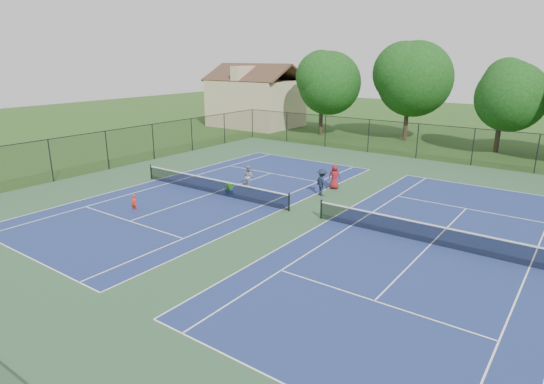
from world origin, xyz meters
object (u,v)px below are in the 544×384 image
Objects in this scene: instructor at (249,177)px; ball_hopper at (229,187)px; tree_back_b at (410,76)px; bystander_b at (322,182)px; tree_back_c at (504,91)px; bystander_c at (334,177)px; clapboard_house at (256,101)px; tree_back_a at (322,79)px; ball_crate at (229,192)px; child_player at (134,203)px.

ball_hopper is at bearing 104.51° from instructor.
instructor is 4.03× the size of ball_hopper.
bystander_b is (2.92, -22.25, -5.73)m from tree_back_b.
ball_hopper is at bearing -114.34° from tree_back_c.
tree_back_b is 21.41m from bystander_c.
bystander_c is (4.77, 3.12, 0.07)m from instructor.
clapboard_house reaches higher than bystander_b.
tree_back_a is 22.48× the size of ball_crate.
tree_back_c is at bearing 65.66° from ball_hopper.
clapboard_house is 26.52× the size of ball_crate.
clapboard_house is at bearing 124.75° from ball_hopper.
bystander_b is (-6.08, -21.25, -4.62)m from tree_back_c.
bystander_b is 5.94m from ball_crate.
child_player is at bearing 79.22° from bystander_b.
tree_back_c reaches higher than bystander_b.
tree_back_c reaches higher than ball_crate.
tree_back_c reaches higher than clapboard_house.
tree_back_b is at bearing 66.27° from child_player.
ball_crate is (-2.05, -25.43, -6.45)m from tree_back_b.
tree_back_c reaches higher than bystander_c.
tree_back_a reaches higher than bystander_b.
clapboard_house is at bearing -35.90° from instructor.
instructor is 5.06m from bystander_b.
clapboard_house is 30.62m from bystander_b.
child_player is 0.56× the size of bystander_b.
tree_back_c reaches higher than instructor.
bystander_b is (4.89, 1.29, 0.11)m from instructor.
tree_back_a is 30.09m from child_player.
tree_back_c is 22.29× the size of ball_hopper.
bystander_b is at bearing -44.11° from clapboard_house.
instructor is at bearing -94.77° from tree_back_b.
tree_back_c is 5.05× the size of bystander_c.
tree_back_a is at bearing -76.74° from bystander_c.
ball_hopper is at bearing 53.78° from child_player.
tree_back_a is 23.27m from instructor.
tree_back_b reaches higher than clapboard_house.
ball_crate is at bearing 60.19° from bystander_b.
ball_hopper is (-2.05, -25.43, -6.12)m from tree_back_b.
bystander_c reaches higher than ball_hopper.
tree_back_a reaches higher than child_player.
tree_back_c is at bearing 50.31° from child_player.
tree_back_b is 0.93× the size of clapboard_house.
instructor reaches higher than ball_crate.
instructor is at bearing -71.92° from tree_back_a.
bystander_c is at bearing -41.69° from clapboard_house.
ball_crate is (-4.85, -5.01, -0.69)m from bystander_c.
clapboard_house reaches higher than ball_hopper.
clapboard_house is 6.24× the size of bystander_b.
bystander_c is at bearing -82.18° from tree_back_b.
child_player is at bearing -80.56° from tree_back_a.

